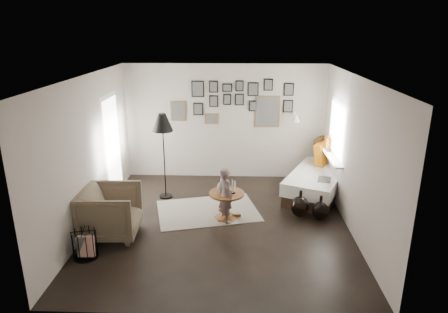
{
  "coord_description": "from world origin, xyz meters",
  "views": [
    {
      "loc": [
        0.31,
        -6.42,
        3.35
      ],
      "look_at": [
        0.05,
        0.5,
        1.1
      ],
      "focal_mm": 32.0,
      "sensor_mm": 36.0,
      "label": 1
    }
  ],
  "objects_px": {
    "armchair": "(111,212)",
    "demijohn_small": "(320,211)",
    "pedestal_table": "(227,206)",
    "magazine_basket": "(85,245)",
    "floor_lamp": "(163,126)",
    "demijohn_large": "(300,206)",
    "child": "(226,196)",
    "vase": "(222,185)",
    "daybed": "(317,176)"
  },
  "relations": [
    {
      "from": "pedestal_table",
      "to": "magazine_basket",
      "type": "relative_size",
      "value": 1.45
    },
    {
      "from": "vase",
      "to": "magazine_basket",
      "type": "relative_size",
      "value": 1.04
    },
    {
      "from": "vase",
      "to": "demijohn_small",
      "type": "height_order",
      "value": "vase"
    },
    {
      "from": "magazine_basket",
      "to": "child",
      "type": "bearing_deg",
      "value": 30.96
    },
    {
      "from": "vase",
      "to": "armchair",
      "type": "relative_size",
      "value": 0.49
    },
    {
      "from": "floor_lamp",
      "to": "daybed",
      "type": "bearing_deg",
      "value": 8.22
    },
    {
      "from": "pedestal_table",
      "to": "armchair",
      "type": "bearing_deg",
      "value": -159.76
    },
    {
      "from": "pedestal_table",
      "to": "floor_lamp",
      "type": "distance_m",
      "value": 2.03
    },
    {
      "from": "floor_lamp",
      "to": "demijohn_large",
      "type": "height_order",
      "value": "floor_lamp"
    },
    {
      "from": "vase",
      "to": "demijohn_small",
      "type": "xyz_separation_m",
      "value": [
        1.78,
        -0.02,
        -0.47
      ]
    },
    {
      "from": "armchair",
      "to": "demijohn_large",
      "type": "height_order",
      "value": "armchair"
    },
    {
      "from": "child",
      "to": "armchair",
      "type": "bearing_deg",
      "value": 73.91
    },
    {
      "from": "daybed",
      "to": "magazine_basket",
      "type": "distance_m",
      "value": 4.86
    },
    {
      "from": "armchair",
      "to": "demijohn_large",
      "type": "relative_size",
      "value": 1.81
    },
    {
      "from": "vase",
      "to": "floor_lamp",
      "type": "relative_size",
      "value": 0.26
    },
    {
      "from": "demijohn_small",
      "to": "child",
      "type": "height_order",
      "value": "child"
    },
    {
      "from": "pedestal_table",
      "to": "magazine_basket",
      "type": "height_order",
      "value": "pedestal_table"
    },
    {
      "from": "armchair",
      "to": "child",
      "type": "distance_m",
      "value": 1.98
    },
    {
      "from": "floor_lamp",
      "to": "demijohn_large",
      "type": "bearing_deg",
      "value": -16.75
    },
    {
      "from": "demijohn_small",
      "to": "child",
      "type": "xyz_separation_m",
      "value": [
        -1.71,
        -0.14,
        0.33
      ]
    },
    {
      "from": "daybed",
      "to": "child",
      "type": "relative_size",
      "value": 2.36
    },
    {
      "from": "floor_lamp",
      "to": "magazine_basket",
      "type": "distance_m",
      "value": 2.77
    },
    {
      "from": "magazine_basket",
      "to": "demijohn_large",
      "type": "distance_m",
      "value": 3.77
    },
    {
      "from": "demijohn_small",
      "to": "child",
      "type": "distance_m",
      "value": 1.75
    },
    {
      "from": "daybed",
      "to": "child",
      "type": "xyz_separation_m",
      "value": [
        -1.9,
        -1.51,
        0.17
      ]
    },
    {
      "from": "daybed",
      "to": "vase",
      "type": "bearing_deg",
      "value": -120.82
    },
    {
      "from": "demijohn_small",
      "to": "magazine_basket",
      "type": "bearing_deg",
      "value": -159.88
    },
    {
      "from": "magazine_basket",
      "to": "demijohn_small",
      "type": "relative_size",
      "value": 0.94
    },
    {
      "from": "daybed",
      "to": "armchair",
      "type": "relative_size",
      "value": 2.57
    },
    {
      "from": "magazine_basket",
      "to": "child",
      "type": "relative_size",
      "value": 0.43
    },
    {
      "from": "pedestal_table",
      "to": "daybed",
      "type": "relative_size",
      "value": 0.27
    },
    {
      "from": "magazine_basket",
      "to": "daybed",
      "type": "bearing_deg",
      "value": 34.7
    },
    {
      "from": "pedestal_table",
      "to": "floor_lamp",
      "type": "height_order",
      "value": "floor_lamp"
    },
    {
      "from": "child",
      "to": "floor_lamp",
      "type": "bearing_deg",
      "value": 17.84
    },
    {
      "from": "daybed",
      "to": "demijohn_small",
      "type": "relative_size",
      "value": 5.12
    },
    {
      "from": "vase",
      "to": "daybed",
      "type": "bearing_deg",
      "value": 34.36
    },
    {
      "from": "daybed",
      "to": "magazine_basket",
      "type": "relative_size",
      "value": 5.44
    },
    {
      "from": "pedestal_table",
      "to": "magazine_basket",
      "type": "xyz_separation_m",
      "value": [
        -2.1,
        -1.4,
        -0.01
      ]
    },
    {
      "from": "armchair",
      "to": "demijohn_small",
      "type": "bearing_deg",
      "value": -81.77
    },
    {
      "from": "magazine_basket",
      "to": "child",
      "type": "distance_m",
      "value": 2.46
    },
    {
      "from": "floor_lamp",
      "to": "child",
      "type": "height_order",
      "value": "floor_lamp"
    },
    {
      "from": "demijohn_small",
      "to": "child",
      "type": "relative_size",
      "value": 0.46
    },
    {
      "from": "armchair",
      "to": "demijohn_small",
      "type": "distance_m",
      "value": 3.68
    },
    {
      "from": "daybed",
      "to": "child",
      "type": "distance_m",
      "value": 2.44
    },
    {
      "from": "demijohn_large",
      "to": "vase",
      "type": "bearing_deg",
      "value": -176.16
    },
    {
      "from": "magazine_basket",
      "to": "demijohn_small",
      "type": "bearing_deg",
      "value": 20.12
    },
    {
      "from": "vase",
      "to": "child",
      "type": "bearing_deg",
      "value": -67.41
    },
    {
      "from": "daybed",
      "to": "magazine_basket",
      "type": "height_order",
      "value": "daybed"
    },
    {
      "from": "armchair",
      "to": "demijohn_small",
      "type": "relative_size",
      "value": 1.99
    },
    {
      "from": "demijohn_large",
      "to": "demijohn_small",
      "type": "distance_m",
      "value": 0.37
    }
  ]
}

